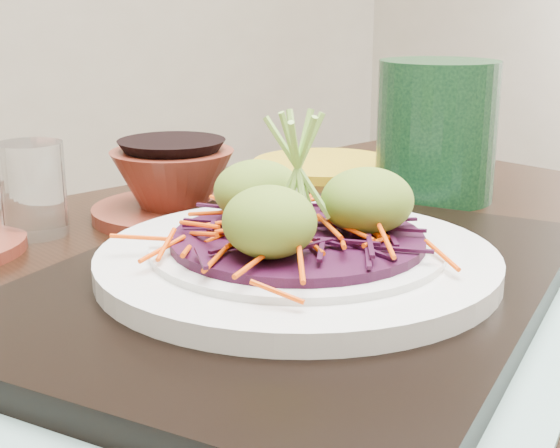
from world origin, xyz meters
TOP-DOWN VIEW (x-y plane):
  - dining_table at (-0.10, 0.03)m, footprint 1.15×0.81m
  - placemat at (-0.12, -0.02)m, footprint 0.63×0.57m
  - serving_tray at (-0.12, -0.02)m, footprint 0.54×0.49m
  - white_plate at (-0.12, -0.02)m, footprint 0.29×0.29m
  - cabbage_bed at (-0.12, -0.02)m, footprint 0.18×0.18m
  - carrot_julienne at (-0.12, -0.02)m, footprint 0.22×0.22m
  - guacamole_scoops at (-0.12, -0.02)m, footprint 0.16×0.14m
  - scallion_garnish at (-0.12, -0.02)m, footprint 0.07×0.07m
  - water_glass at (-0.20, 0.27)m, footprint 0.08×0.08m
  - terracotta_bowl_set at (-0.06, 0.24)m, footprint 0.21×0.21m
  - yellow_plate at (0.21, 0.32)m, footprint 0.24×0.24m
  - green_jar at (0.21, 0.13)m, footprint 0.17×0.17m

SIDE VIEW (x-z plane):
  - dining_table at x=-0.10m, z-range 0.25..0.95m
  - placemat at x=-0.12m, z-range 0.69..0.70m
  - yellow_plate at x=0.21m, z-range 0.69..0.70m
  - serving_tray at x=-0.12m, z-range 0.70..0.72m
  - terracotta_bowl_set at x=-0.06m, z-range 0.69..0.76m
  - white_plate at x=-0.12m, z-range 0.71..0.74m
  - water_glass at x=-0.20m, z-range 0.69..0.78m
  - cabbage_bed at x=-0.12m, z-range 0.74..0.74m
  - carrot_julienne at x=-0.12m, z-range 0.74..0.76m
  - guacamole_scoops at x=-0.12m, z-range 0.74..0.79m
  - green_jar at x=0.21m, z-range 0.69..0.84m
  - scallion_garnish at x=-0.12m, z-range 0.74..0.84m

